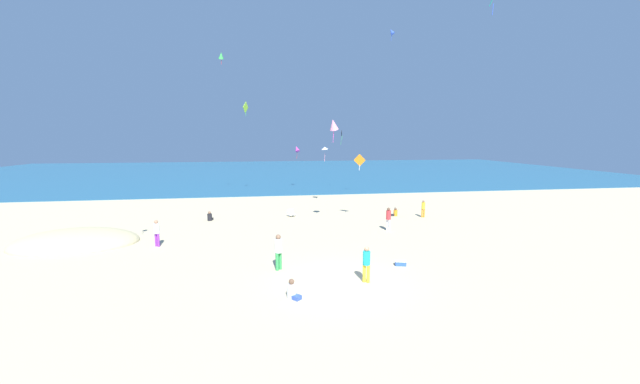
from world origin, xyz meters
TOP-DOWN VIEW (x-y plane):
  - ground_plane at (0.00, 10.00)m, footprint 120.00×120.00m
  - ocean_water at (0.00, 54.60)m, footprint 120.00×60.00m
  - dune_mound at (-14.47, 8.21)m, footprint 7.10×4.97m
  - beach_chair_mid_beach at (-1.15, 13.97)m, footprint 0.75×0.76m
  - cooler_box at (3.40, 1.70)m, footprint 0.59×0.41m
  - person_0 at (7.25, 12.88)m, footprint 0.57×0.36m
  - person_1 at (-7.42, 13.44)m, footprint 0.44×0.64m
  - person_2 at (-9.47, 6.94)m, footprint 0.43×0.43m
  - person_3 at (5.08, 8.35)m, footprint 0.45×0.45m
  - person_4 at (9.28, 12.04)m, footprint 0.30×0.30m
  - person_5 at (1.12, -0.08)m, footprint 0.44×0.44m
  - person_6 at (-2.21, -1.17)m, footprint 0.65×0.67m
  - person_7 at (-2.62, 2.03)m, footprint 0.49×0.49m
  - kite_green at (-7.20, 23.96)m, footprint 0.69×0.78m
  - kite_black at (5.89, 27.55)m, footprint 0.21×0.71m
  - kite_magenta at (0.84, 30.17)m, footprint 0.90×1.01m
  - kite_pink at (1.51, 9.76)m, footprint 0.95×1.00m
  - kite_white at (2.42, 18.89)m, footprint 0.65×0.79m
  - kite_lime at (-5.05, 26.05)m, footprint 0.52×1.12m
  - kite_orange at (3.91, 11.77)m, footprint 0.81×0.54m
  - kite_blue at (7.73, 16.26)m, footprint 0.64×0.60m

SIDE VIEW (x-z plane):
  - ground_plane at x=0.00m, z-range 0.00..0.00m
  - dune_mound at x=-14.47m, z-range -0.85..0.85m
  - ocean_water at x=0.00m, z-range 0.00..0.05m
  - cooler_box at x=3.40m, z-range 0.00..0.25m
  - person_0 at x=7.25m, z-range -0.09..0.58m
  - person_1 at x=-7.42m, z-range -0.10..0.64m
  - beach_chair_mid_beach at x=-1.15m, z-range -0.02..0.58m
  - person_6 at x=-2.21m, z-range -0.10..0.67m
  - person_4 at x=9.28m, z-range 0.11..1.48m
  - person_2 at x=-9.47m, z-range 0.12..1.70m
  - person_3 at x=5.08m, z-range 0.13..1.74m
  - person_5 at x=1.12m, z-range 0.13..1.74m
  - person_7 at x=-2.62m, z-range 0.14..1.88m
  - kite_orange at x=3.91m, z-range 4.00..5.24m
  - kite_magenta at x=0.84m, z-range 4.14..5.82m
  - kite_white at x=2.42m, z-range 4.64..6.04m
  - kite_black at x=5.89m, z-range 5.92..7.63m
  - kite_pink at x=1.51m, z-range 6.36..8.01m
  - kite_lime at x=-5.05m, z-range 8.79..10.32m
  - kite_green at x=-7.20m, z-range 13.81..14.98m
  - kite_blue at x=7.73m, z-range 14.69..15.71m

